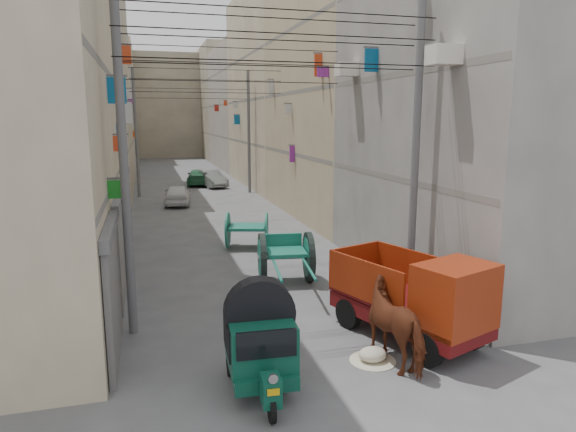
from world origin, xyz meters
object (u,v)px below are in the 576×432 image
object	(u,v)px
tonga_cart	(286,257)
distant_car_green	(199,177)
horse	(399,322)
second_cart	(247,229)
auto_rickshaw	(260,339)
mini_truck	(422,302)
distant_car_grey	(211,178)
distant_car_white	(178,195)
feed_sack	(373,354)

from	to	relation	value
tonga_cart	distant_car_green	bearing A→B (deg)	98.20
horse	distant_car_green	bearing A→B (deg)	-99.31
second_cart	auto_rickshaw	bearing A→B (deg)	-83.52
mini_truck	distant_car_green	bearing A→B (deg)	74.07
auto_rickshaw	second_cart	distance (m)	10.55
tonga_cart	distant_car_grey	world-z (taller)	tonga_cart
horse	distant_car_green	size ratio (longest dim) A/B	0.50
mini_truck	distant_car_white	world-z (taller)	mini_truck
mini_truck	distant_car_grey	distance (m)	28.07
distant_car_white	distant_car_grey	size ratio (longest dim) A/B	0.94
distant_car_white	horse	bearing A→B (deg)	104.36
distant_car_green	distant_car_white	bearing A→B (deg)	84.59
tonga_cart	distant_car_grey	xyz separation A→B (m)	(0.58, 23.00, -0.19)
mini_truck	horse	world-z (taller)	mini_truck
mini_truck	distant_car_grey	xyz separation A→B (m)	(-1.16, 28.05, -0.36)
auto_rickshaw	second_cart	xyz separation A→B (m)	(1.80, 10.40, -0.20)
mini_truck	feed_sack	bearing A→B (deg)	179.24
distant_car_white	distant_car_green	xyz separation A→B (m)	(2.11, 8.86, -0.01)
second_cart	feed_sack	size ratio (longest dim) A/B	3.18
second_cart	distant_car_green	world-z (taller)	second_cart
horse	distant_car_grey	size ratio (longest dim) A/B	0.54
mini_truck	second_cart	size ratio (longest dim) A/B	2.08
feed_sack	horse	size ratio (longest dim) A/B	0.30
distant_car_white	distant_car_green	distance (m)	9.11
tonga_cart	distant_car_green	xyz separation A→B (m)	(-0.15, 24.40, -0.22)
distant_car_white	auto_rickshaw	bearing A→B (deg)	96.37
auto_rickshaw	second_cart	world-z (taller)	auto_rickshaw
second_cart	horse	xyz separation A→B (m)	(1.18, -10.16, 0.11)
second_cart	feed_sack	bearing A→B (deg)	-69.88
auto_rickshaw	horse	distance (m)	2.99
second_cart	distant_car_grey	world-z (taller)	second_cart
auto_rickshaw	feed_sack	bearing A→B (deg)	11.80
mini_truck	feed_sack	size ratio (longest dim) A/B	6.60
mini_truck	distant_car_white	bearing A→B (deg)	81.39
tonga_cart	feed_sack	bearing A→B (deg)	-78.41
mini_truck	distant_car_green	distance (m)	29.52
second_cart	distant_car_white	size ratio (longest dim) A/B	0.54
feed_sack	second_cart	bearing A→B (deg)	93.84
feed_sack	horse	distance (m)	0.88
tonga_cart	distant_car_grey	size ratio (longest dim) A/B	0.95
horse	mini_truck	bearing A→B (deg)	-156.48
tonga_cart	second_cart	bearing A→B (deg)	101.81
mini_truck	horse	xyz separation A→B (m)	(-0.87, -0.60, -0.13)
tonga_cart	distant_car_grey	distance (m)	23.00
auto_rickshaw	distant_car_green	distance (m)	30.36
mini_truck	distant_car_grey	world-z (taller)	mini_truck
auto_rickshaw	distant_car_grey	distance (m)	29.02
distant_car_green	horse	bearing A→B (deg)	99.94
distant_car_grey	second_cart	bearing A→B (deg)	-108.13
distant_car_white	distant_car_green	size ratio (longest dim) A/B	0.87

